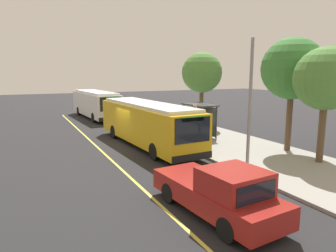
% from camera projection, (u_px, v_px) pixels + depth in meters
% --- Properties ---
extents(ground_plane, '(120.00, 120.00, 0.00)m').
position_uv_depth(ground_plane, '(128.00, 144.00, 21.71)').
color(ground_plane, '#232326').
extents(sidewalk_curb, '(44.00, 6.40, 0.15)m').
position_uv_depth(sidewalk_curb, '(201.00, 135.00, 24.27)').
color(sidewalk_curb, gray).
rests_on(sidewalk_curb, ground_plane).
extents(lane_stripe_center, '(36.00, 0.14, 0.01)m').
position_uv_depth(lane_stripe_center, '(97.00, 147.00, 20.76)').
color(lane_stripe_center, '#E0D64C').
rests_on(lane_stripe_center, ground_plane).
extents(transit_bus_main, '(11.48, 3.22, 2.95)m').
position_uv_depth(transit_bus_main, '(147.00, 122.00, 20.94)').
color(transit_bus_main, gold).
rests_on(transit_bus_main, ground_plane).
extents(transit_bus_second, '(10.67, 3.18, 2.95)m').
position_uv_depth(transit_bus_second, '(96.00, 103.00, 34.19)').
color(transit_bus_second, white).
rests_on(transit_bus_second, ground_plane).
extents(pickup_truck, '(5.56, 2.48, 1.85)m').
position_uv_depth(pickup_truck, '(219.00, 192.00, 10.60)').
color(pickup_truck, maroon).
rests_on(pickup_truck, ground_plane).
extents(bus_shelter, '(2.90, 1.60, 2.48)m').
position_uv_depth(bus_shelter, '(200.00, 113.00, 23.40)').
color(bus_shelter, '#333338').
rests_on(bus_shelter, sidewalk_curb).
extents(waiting_bench, '(1.60, 0.48, 0.95)m').
position_uv_depth(waiting_bench, '(201.00, 130.00, 23.36)').
color(waiting_bench, brown).
rests_on(waiting_bench, sidewalk_curb).
extents(route_sign_post, '(0.44, 0.08, 2.80)m').
position_uv_depth(route_sign_post, '(195.00, 118.00, 20.64)').
color(route_sign_post, '#333338').
rests_on(route_sign_post, sidewalk_curb).
extents(pedestrian_commuter, '(0.24, 0.40, 1.69)m').
position_uv_depth(pedestrian_commuter, '(169.00, 122.00, 24.38)').
color(pedestrian_commuter, '#282D47').
rests_on(pedestrian_commuter, sidewalk_curb).
extents(street_tree_near_shelter, '(3.56, 3.56, 6.60)m').
position_uv_depth(street_tree_near_shelter, '(202.00, 73.00, 27.18)').
color(street_tree_near_shelter, brown).
rests_on(street_tree_near_shelter, sidewalk_curb).
extents(street_tree_upstreet, '(3.31, 3.31, 6.14)m').
position_uv_depth(street_tree_upstreet, '(326.00, 79.00, 16.00)').
color(street_tree_upstreet, brown).
rests_on(street_tree_upstreet, sidewalk_curb).
extents(street_tree_downstreet, '(3.71, 3.71, 6.90)m').
position_uv_depth(street_tree_downstreet, '(292.00, 69.00, 18.47)').
color(street_tree_downstreet, brown).
rests_on(street_tree_downstreet, sidewalk_curb).
extents(utility_pole, '(0.16, 0.16, 6.40)m').
position_uv_depth(utility_pole, '(250.00, 106.00, 14.87)').
color(utility_pole, gray).
rests_on(utility_pole, sidewalk_curb).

